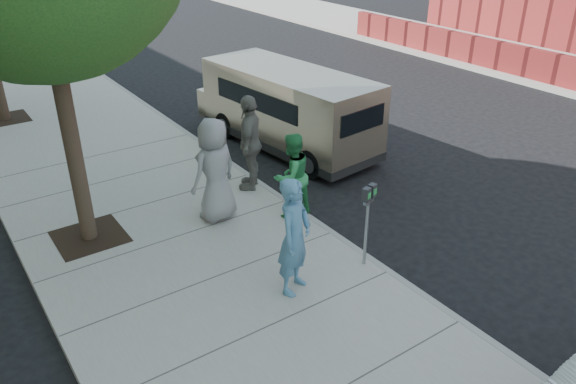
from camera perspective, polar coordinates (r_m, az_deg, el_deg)
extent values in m
plane|color=black|center=(9.81, -2.14, -7.34)|extent=(120.00, 120.00, 0.00)
cube|color=gray|center=(9.37, -7.36, -8.89)|extent=(5.00, 60.00, 0.15)
cube|color=gray|center=(10.48, 4.49, -4.42)|extent=(0.12, 60.00, 0.16)
cube|color=black|center=(10.89, -19.48, -4.28)|extent=(1.20, 1.20, 0.01)
cylinder|color=#38281E|center=(10.05, -21.22, 5.38)|extent=(0.28, 0.28, 3.96)
cube|color=black|center=(17.79, -26.76, 6.65)|extent=(1.20, 1.20, 0.01)
cylinder|color=gray|center=(9.34, 7.95, -4.24)|extent=(0.06, 0.06, 1.16)
cube|color=gray|center=(9.03, 8.20, -0.88)|extent=(0.24, 0.12, 0.08)
cube|color=#2D2D30|center=(8.89, 7.97, -0.27)|extent=(0.15, 0.13, 0.23)
cube|color=#2D2D30|center=(9.03, 8.55, 0.13)|extent=(0.15, 0.13, 0.23)
cube|color=#CAB391|center=(14.03, 0.08, 8.68)|extent=(2.31, 5.02, 1.79)
cube|color=#CAB391|center=(16.16, -6.20, 9.42)|extent=(1.70, 0.67, 0.76)
cube|color=black|center=(12.30, 7.62, 7.22)|extent=(1.34, 0.17, 0.49)
cylinder|color=black|center=(15.02, -6.27, 6.80)|extent=(0.31, 0.70, 0.68)
cylinder|color=black|center=(15.91, -1.59, 8.15)|extent=(0.31, 0.70, 0.68)
cylinder|color=black|center=(12.64, 2.43, 2.86)|extent=(0.31, 0.70, 0.68)
cylinder|color=black|center=(13.69, 7.28, 4.65)|extent=(0.31, 0.70, 0.68)
imported|color=teal|center=(8.46, 0.67, -4.56)|extent=(0.83, 0.74, 1.92)
imported|color=#2D8A48|center=(10.59, 0.37, 1.67)|extent=(0.89, 0.73, 1.68)
imported|color=gray|center=(10.52, -7.44, 2.22)|extent=(1.10, 0.85, 2.00)
imported|color=slate|center=(11.66, -3.86, 5.05)|extent=(1.15, 1.22, 2.03)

